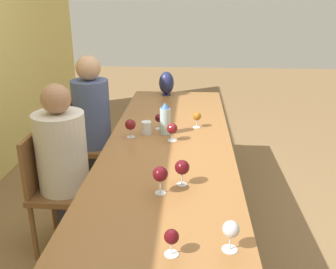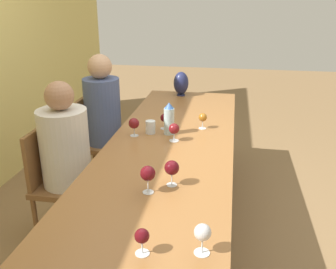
# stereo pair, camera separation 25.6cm
# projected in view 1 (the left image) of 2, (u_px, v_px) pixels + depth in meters

# --- Properties ---
(ground_plane) EXTENTS (14.00, 14.00, 0.00)m
(ground_plane) POSITION_uv_depth(u_px,v_px,m) (169.00, 234.00, 2.96)
(ground_plane) COLOR olive
(dining_table) EXTENTS (2.95, 0.90, 0.78)m
(dining_table) POSITION_uv_depth(u_px,v_px,m) (169.00, 151.00, 2.71)
(dining_table) COLOR #936033
(dining_table) RESTS_ON ground_plane
(water_bottle) EXTENTS (0.08, 0.08, 0.25)m
(water_bottle) POSITION_uv_depth(u_px,v_px,m) (165.00, 119.00, 2.81)
(water_bottle) COLOR #ADCCD6
(water_bottle) RESTS_ON dining_table
(water_tumbler) EXTENTS (0.08, 0.08, 0.10)m
(water_tumbler) POSITION_uv_depth(u_px,v_px,m) (146.00, 128.00, 2.84)
(water_tumbler) COLOR silver
(water_tumbler) RESTS_ON dining_table
(vase) EXTENTS (0.15, 0.15, 0.25)m
(vase) POSITION_uv_depth(u_px,v_px,m) (166.00, 83.00, 3.87)
(vase) COLOR #1E234C
(vase) RESTS_ON dining_table
(wine_glass_0) EXTENTS (0.08, 0.08, 0.16)m
(wine_glass_0) POSITION_uv_depth(u_px,v_px,m) (161.00, 174.00, 1.97)
(wine_glass_0) COLOR silver
(wine_glass_0) RESTS_ON dining_table
(wine_glass_1) EXTENTS (0.07, 0.07, 0.13)m
(wine_glass_1) POSITION_uv_depth(u_px,v_px,m) (197.00, 117.00, 2.96)
(wine_glass_1) COLOR silver
(wine_glass_1) RESTS_ON dining_table
(wine_glass_2) EXTENTS (0.06, 0.06, 0.12)m
(wine_glass_2) POSITION_uv_depth(u_px,v_px,m) (159.00, 119.00, 2.93)
(wine_glass_2) COLOR silver
(wine_glass_2) RESTS_ON dining_table
(wine_glass_3) EXTENTS (0.07, 0.07, 0.14)m
(wine_glass_3) POSITION_uv_depth(u_px,v_px,m) (231.00, 230.00, 1.54)
(wine_glass_3) COLOR silver
(wine_glass_3) RESTS_ON dining_table
(wine_glass_4) EXTENTS (0.08, 0.08, 0.14)m
(wine_glass_4) POSITION_uv_depth(u_px,v_px,m) (130.00, 125.00, 2.76)
(wine_glass_4) COLOR silver
(wine_glass_4) RESTS_ON dining_table
(wine_glass_5) EXTENTS (0.08, 0.08, 0.13)m
(wine_glass_5) POSITION_uv_depth(u_px,v_px,m) (172.00, 129.00, 2.69)
(wine_glass_5) COLOR silver
(wine_glass_5) RESTS_ON dining_table
(wine_glass_6) EXTENTS (0.08, 0.08, 0.15)m
(wine_glass_6) POSITION_uv_depth(u_px,v_px,m) (182.00, 168.00, 2.06)
(wine_glass_6) COLOR silver
(wine_glass_6) RESTS_ON dining_table
(wine_glass_7) EXTENTS (0.06, 0.06, 0.12)m
(wine_glass_7) POSITION_uv_depth(u_px,v_px,m) (172.00, 238.00, 1.51)
(wine_glass_7) COLOR silver
(wine_glass_7) RESTS_ON dining_table
(chair_near) EXTENTS (0.44, 0.44, 0.89)m
(chair_near) POSITION_uv_depth(u_px,v_px,m) (56.00, 186.00, 2.68)
(chair_near) COLOR brown
(chair_near) RESTS_ON ground_plane
(chair_far) EXTENTS (0.44, 0.44, 0.89)m
(chair_far) POSITION_uv_depth(u_px,v_px,m) (87.00, 143.00, 3.43)
(chair_far) COLOR brown
(chair_far) RESTS_ON ground_plane
(person_near) EXTENTS (0.35, 0.35, 1.24)m
(person_near) POSITION_uv_depth(u_px,v_px,m) (65.00, 164.00, 2.61)
(person_near) COLOR #2D2D38
(person_near) RESTS_ON ground_plane
(person_far) EXTENTS (0.33, 0.33, 1.29)m
(person_far) POSITION_uv_depth(u_px,v_px,m) (94.00, 122.00, 3.36)
(person_far) COLOR #2D2D38
(person_far) RESTS_ON ground_plane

